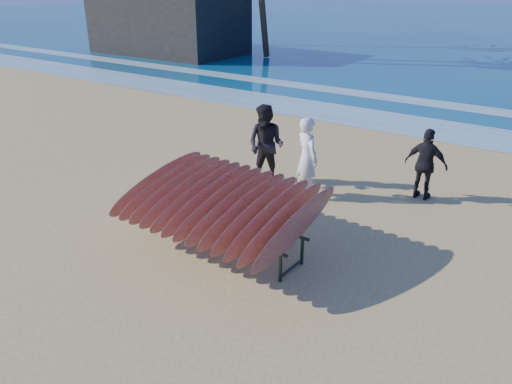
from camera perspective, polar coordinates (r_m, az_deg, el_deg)
ground at (r=8.72m, az=-3.04°, el=-7.46°), size 120.00×120.00×0.00m
foam_near at (r=17.12m, az=18.12°, el=7.15°), size 160.00×160.00×0.00m
foam_far at (r=20.41m, az=21.23°, el=9.22°), size 160.00×160.00×0.00m
surfboard_rack at (r=8.69m, az=-4.04°, el=-1.23°), size 3.23×2.58×1.35m
person_white at (r=10.77m, az=5.84°, el=3.89°), size 0.78×0.68×1.79m
person_dark_a at (r=11.45m, az=1.15°, el=5.39°), size 0.97×0.79×1.86m
person_dark_b at (r=11.26m, az=18.84°, el=2.99°), size 0.92×0.40×1.56m
building at (r=33.12m, az=-10.08°, el=18.89°), size 9.22×5.12×4.10m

